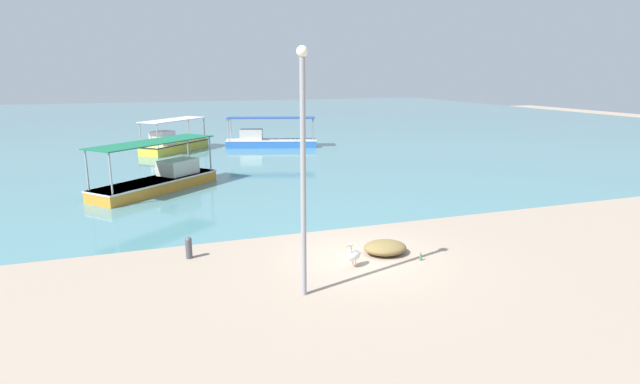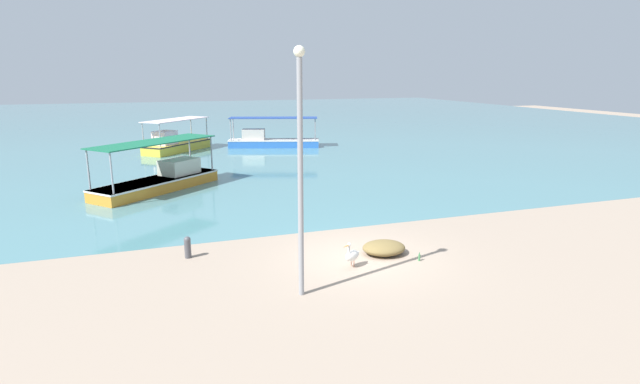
% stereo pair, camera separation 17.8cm
% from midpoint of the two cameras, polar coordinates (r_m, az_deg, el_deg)
% --- Properties ---
extents(ground, '(120.00, 120.00, 0.00)m').
position_cam_midpoint_polar(ground, '(15.83, 4.99, -7.50)').
color(ground, tan).
extents(harbor_water, '(110.00, 90.00, 0.00)m').
position_cam_midpoint_polar(harbor_water, '(62.05, -13.28, 7.85)').
color(harbor_water, teal).
rests_on(harbor_water, ground).
extents(fishing_boat_outer, '(5.26, 5.50, 2.35)m').
position_cam_midpoint_polar(fishing_boat_outer, '(38.36, -16.08, 5.36)').
color(fishing_boat_outer, gold).
rests_on(fishing_boat_outer, harbor_water).
extents(fishing_boat_near_right, '(6.31, 5.85, 2.43)m').
position_cam_midpoint_polar(fishing_boat_near_right, '(25.91, -17.52, 1.49)').
color(fishing_boat_near_right, orange).
rests_on(fishing_boat_near_right, harbor_water).
extents(fishing_boat_far_left, '(7.16, 3.59, 2.30)m').
position_cam_midpoint_polar(fishing_boat_far_left, '(39.41, -5.53, 5.95)').
color(fishing_boat_far_left, blue).
rests_on(fishing_boat_far_left, harbor_water).
extents(pelican, '(0.74, 0.52, 0.80)m').
position_cam_midpoint_polar(pelican, '(14.97, 4.03, -7.20)').
color(pelican, '#E0997A').
rests_on(pelican, ground).
extents(lamp_post, '(0.28, 0.28, 6.28)m').
position_cam_midpoint_polar(lamp_post, '(12.27, -1.85, 3.39)').
color(lamp_post, gray).
rests_on(lamp_post, ground).
extents(mooring_bollard, '(0.21, 0.21, 0.70)m').
position_cam_midpoint_polar(mooring_bollard, '(16.17, -14.59, -6.04)').
color(mooring_bollard, '#47474C').
rests_on(mooring_bollard, ground).
extents(net_pile, '(1.40, 1.19, 0.41)m').
position_cam_midpoint_polar(net_pile, '(16.18, 7.62, -6.34)').
color(net_pile, brown).
rests_on(net_pile, ground).
extents(glass_bottle, '(0.07, 0.07, 0.27)m').
position_cam_midpoint_polar(glass_bottle, '(15.81, 11.59, -7.34)').
color(glass_bottle, '#3F7F4C').
rests_on(glass_bottle, ground).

